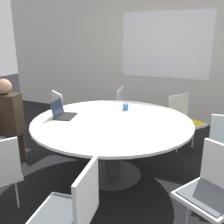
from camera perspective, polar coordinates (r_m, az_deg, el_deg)
ground_plane at (r=3.36m, az=0.00°, el=-14.06°), size 16.00×16.00×0.00m
wall_back at (r=5.31m, az=11.91°, el=12.54°), size 8.00×0.07×2.70m
conference_table at (r=3.08m, az=0.00°, el=-4.10°), size 1.93×1.93×0.75m
chair_2 at (r=1.99m, az=-9.30°, el=-21.01°), size 0.49×0.50×0.86m
chair_3 at (r=2.35m, az=22.23°, el=-15.73°), size 0.59×0.58×0.86m
chair_5 at (r=4.02m, az=16.08°, el=-1.35°), size 0.59×0.60×0.86m
chair_6 at (r=4.39m, az=3.51°, el=0.86°), size 0.49×0.51×0.86m
chair_7 at (r=4.25m, az=-10.64°, el=0.01°), size 0.60×0.59×0.86m
person_0 at (r=3.61m, az=-22.66°, el=-0.84°), size 0.40×0.32×1.21m
laptop at (r=3.20m, az=-11.31°, el=-0.13°), size 0.31×0.36×0.21m
coffee_cup at (r=3.44m, az=3.12°, el=1.15°), size 0.08×0.08×0.08m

